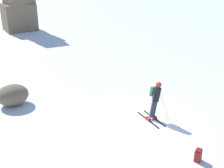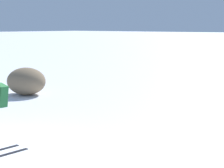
# 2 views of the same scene
# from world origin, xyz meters

# --- Properties ---
(exposed_boulder_0) EXTENTS (1.65, 1.40, 1.07)m
(exposed_boulder_0) POSITION_xyz_m (-4.87, 4.97, 0.54)
(exposed_boulder_0) COLOR #7A664C
(exposed_boulder_0) RESTS_ON ground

